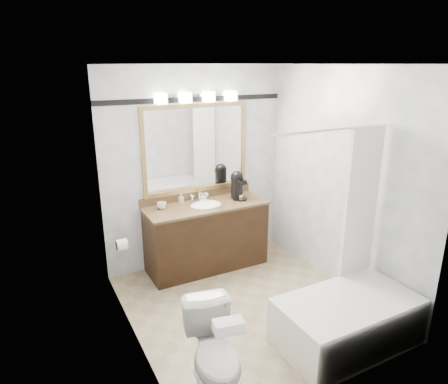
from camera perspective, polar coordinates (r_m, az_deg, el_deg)
The scene contains 15 objects.
room at distance 3.95m, azimuth 3.60°, elevation -0.69°, with size 2.42×2.62×2.52m.
vanity at distance 5.08m, azimuth -2.53°, elevation -6.13°, with size 1.53×0.58×0.97m.
mirror at distance 4.99m, azimuth -4.00°, elevation 6.18°, with size 1.40×0.04×1.10m.
vanity_light_bar at distance 4.85m, azimuth -3.90°, elevation 13.41°, with size 1.02×0.14×0.12m.
accent_stripe at distance 4.92m, azimuth -4.21°, elevation 13.07°, with size 2.40×0.01×0.06m, color black.
bathtub at distance 4.06m, azimuth 17.23°, elevation -16.24°, with size 1.30×0.75×1.96m.
tp_roll at distance 4.34m, azimuth -14.40°, elevation -7.32°, with size 0.12×0.12×0.11m, color white.
toilet at distance 3.34m, azimuth -1.29°, elevation -22.17°, with size 0.40×0.70×0.71m, color white.
tissue_box at distance 2.94m, azimuth 0.66°, elevation -18.63°, with size 0.21×0.12×0.09m, color white.
coffee_maker at distance 5.10m, azimuth 1.92°, elevation 1.08°, with size 0.19×0.24×0.36m.
cup_left at distance 4.83m, azimuth -8.94°, elevation -1.91°, with size 0.11×0.11×0.08m, color white.
cup_right at distance 4.86m, azimuth -8.67°, elevation -1.84°, with size 0.08×0.08×0.07m, color white.
soap_bottle_a at distance 5.01m, azimuth -6.15°, elevation -0.89°, with size 0.05×0.05×0.11m, color white.
soap_bottle_b at distance 5.06m, azimuth -3.02°, elevation -0.69°, with size 0.07×0.07×0.10m, color white.
soap_bar at distance 5.04m, azimuth -2.92°, elevation -1.22°, with size 0.08×0.05×0.02m, color beige.
Camera 1 is at (-1.95, -3.20, 2.50)m, focal length 32.00 mm.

